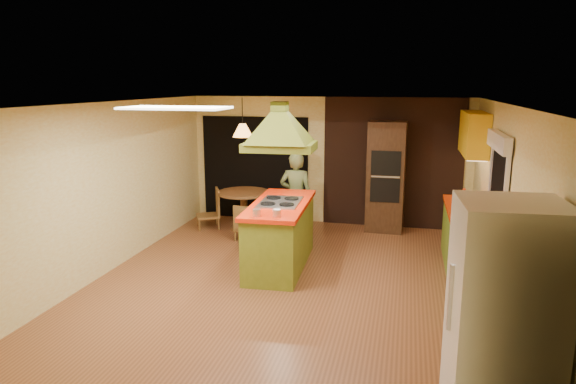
% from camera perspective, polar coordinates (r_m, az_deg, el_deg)
% --- Properties ---
extents(ground, '(6.50, 6.50, 0.00)m').
position_cam_1_polar(ground, '(7.41, 0.40, -9.89)').
color(ground, brown).
rests_on(ground, ground).
extents(room_walls, '(5.50, 6.50, 6.50)m').
position_cam_1_polar(room_walls, '(7.04, 0.41, -0.40)').
color(room_walls, beige).
rests_on(room_walls, ground).
extents(ceiling_plane, '(6.50, 6.50, 0.00)m').
position_cam_1_polar(ceiling_plane, '(6.87, 0.43, 9.82)').
color(ceiling_plane, silver).
rests_on(ceiling_plane, room_walls).
extents(brick_panel, '(2.64, 0.03, 2.50)m').
position_cam_1_polar(brick_panel, '(10.05, 11.51, 3.14)').
color(brick_panel, '#381E14').
rests_on(brick_panel, ground).
extents(nook_opening, '(2.20, 0.03, 2.10)m').
position_cam_1_polar(nook_opening, '(10.52, -3.68, 2.65)').
color(nook_opening, black).
rests_on(nook_opening, ground).
extents(right_counter, '(0.62, 3.05, 0.92)m').
position_cam_1_polar(right_counter, '(7.71, 19.60, -6.06)').
color(right_counter, olive).
rests_on(right_counter, ground).
extents(upper_cabinets, '(0.34, 1.40, 0.70)m').
position_cam_1_polar(upper_cabinets, '(9.00, 19.96, 6.13)').
color(upper_cabinets, yellow).
rests_on(upper_cabinets, room_walls).
extents(window_right, '(0.12, 1.35, 1.06)m').
position_cam_1_polar(window_right, '(7.27, 22.42, 3.26)').
color(window_right, black).
rests_on(window_right, room_walls).
extents(fluor_panel, '(1.20, 0.60, 0.03)m').
position_cam_1_polar(fluor_panel, '(6.10, -12.41, 9.11)').
color(fluor_panel, white).
rests_on(fluor_panel, ceiling_plane).
extents(kitchen_island, '(0.90, 2.05, 1.02)m').
position_cam_1_polar(kitchen_island, '(7.83, -0.88, -4.71)').
color(kitchen_island, olive).
rests_on(kitchen_island, ground).
extents(range_hood, '(1.06, 0.78, 0.79)m').
position_cam_1_polar(range_hood, '(7.52, -0.93, 8.11)').
color(range_hood, olive).
rests_on(range_hood, ceiling_plane).
extents(man, '(0.58, 0.38, 1.59)m').
position_cam_1_polar(man, '(9.05, 0.89, -0.52)').
color(man, '#4E582E').
rests_on(man, ground).
extents(refrigerator, '(0.83, 0.79, 1.91)m').
position_cam_1_polar(refrigerator, '(4.46, 22.80, -13.00)').
color(refrigerator, white).
rests_on(refrigerator, ground).
extents(wall_oven, '(0.71, 0.62, 2.07)m').
position_cam_1_polar(wall_oven, '(9.81, 10.84, 1.69)').
color(wall_oven, '#462A16').
rests_on(wall_oven, ground).
extents(dining_table, '(0.99, 0.99, 0.74)m').
position_cam_1_polar(dining_table, '(9.83, -4.91, -1.19)').
color(dining_table, brown).
rests_on(dining_table, ground).
extents(chair_left, '(0.57, 0.57, 0.78)m').
position_cam_1_polar(chair_left, '(10.01, -8.89, -1.83)').
color(chair_left, brown).
rests_on(chair_left, ground).
extents(chair_near, '(0.40, 0.40, 0.65)m').
position_cam_1_polar(chair_near, '(9.21, -4.66, -3.35)').
color(chair_near, brown).
rests_on(chair_near, ground).
extents(pendant_lamp, '(0.39, 0.39, 0.24)m').
position_cam_1_polar(pendant_lamp, '(9.61, -5.06, 6.84)').
color(pendant_lamp, '#FF9E3F').
rests_on(pendant_lamp, ceiling_plane).
extents(canister_large, '(0.16, 0.16, 0.21)m').
position_cam_1_polar(canister_large, '(8.37, 18.93, -0.61)').
color(canister_large, beige).
rests_on(canister_large, right_counter).
extents(canister_medium, '(0.12, 0.12, 0.17)m').
position_cam_1_polar(canister_medium, '(8.29, 18.98, -0.88)').
color(canister_medium, '#F8EFC7').
rests_on(canister_medium, right_counter).
extents(canister_small, '(0.16, 0.16, 0.16)m').
position_cam_1_polar(canister_small, '(8.14, 19.08, -1.15)').
color(canister_small, beige).
rests_on(canister_small, right_counter).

